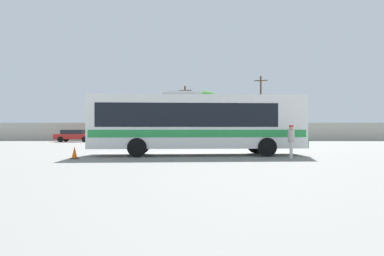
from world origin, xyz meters
name	(u,v)px	position (x,y,z in m)	size (l,w,h in m)	color
ground_plane	(191,146)	(0.00, 10.00, 0.00)	(300.00, 300.00, 0.00)	gray
perimeter_wall	(192,132)	(0.00, 23.80, 1.15)	(80.00, 0.30, 2.31)	#B2AD9E
coach_bus_white_green	(195,122)	(0.34, -0.68, 1.95)	(12.32, 3.38, 3.65)	white
attendant_by_bus_door	(291,139)	(5.39, -2.54, 0.98)	(0.44, 0.44, 1.71)	silver
parked_car_leftmost_red	(75,135)	(-13.75, 19.33, 0.76)	(4.51, 2.04, 1.41)	red
parked_car_second_maroon	(122,135)	(-8.11, 19.21, 0.76)	(4.54, 2.19, 1.43)	maroon
utility_pole_near	(261,107)	(9.50, 26.95, 4.60)	(1.79, 0.48, 8.83)	#4C3823
utility_pole_far	(185,112)	(-1.03, 26.38, 3.88)	(1.79, 0.46, 7.40)	#4C3823
roadside_tree_left	(123,107)	(-10.34, 30.21, 4.75)	(4.12, 4.12, 6.52)	brown
roadside_tree_midleft	(206,105)	(1.93, 30.10, 5.09)	(4.83, 4.83, 7.15)	brown
roadside_tree_midright	(216,111)	(3.55, 30.70, 4.19)	(5.36, 5.36, 6.47)	brown
traffic_cone_on_apron	(74,153)	(-5.78, -3.13, 0.31)	(0.36, 0.36, 0.64)	black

